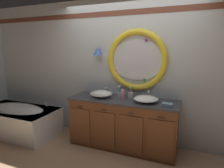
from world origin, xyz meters
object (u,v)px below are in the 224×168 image
Objects in this scene: sink_basin_left at (101,94)px; soap_dispenser at (123,95)px; bathtub at (17,118)px; toothbrush_holder_left at (120,94)px; toothbrush_holder_right at (131,95)px; sink_basin_right at (146,99)px; folded_hand_towel at (167,105)px.

soap_dispenser reaches higher than sink_basin_left.
bathtub is 4.21× the size of sink_basin_left.
toothbrush_holder_left reaches higher than soap_dispenser.
sink_basin_left is 1.76× the size of toothbrush_holder_right.
sink_basin_left is 1.79× the size of toothbrush_holder_left.
bathtub is 2.38m from toothbrush_holder_right.
toothbrush_holder_left is (-0.50, 0.15, 0.00)m from sink_basin_right.
folded_hand_towel is (0.64, -0.26, -0.04)m from toothbrush_holder_right.
toothbrush_holder_left is 0.99× the size of toothbrush_holder_right.
toothbrush_holder_left is 0.17m from soap_dispenser.
toothbrush_holder_right reaches higher than soap_dispenser.
soap_dispenser reaches higher than bathtub.
sink_basin_left is 0.80m from sink_basin_right.
sink_basin_right is 0.53m from toothbrush_holder_left.
folded_hand_towel is (0.74, -0.13, -0.06)m from soap_dispenser.
sink_basin_left is 0.40m from soap_dispenser.
bathtub is 2.18m from toothbrush_holder_left.
toothbrush_holder_right reaches higher than folded_hand_towel.
soap_dispenser is at bearing -128.45° from toothbrush_holder_right.
folded_hand_towel is (1.14, -0.11, -0.04)m from sink_basin_left.
sink_basin_left is 2.22× the size of soap_dispenser.
soap_dispenser is 1.12× the size of folded_hand_towel.
toothbrush_holder_right is 0.16m from soap_dispenser.
sink_basin_left is 0.33m from toothbrush_holder_left.
sink_basin_left is at bearing 180.00° from sink_basin_right.
bathtub is 1.88m from sink_basin_left.
bathtub is at bearing -169.42° from toothbrush_holder_right.
toothbrush_holder_left reaches higher than sink_basin_right.
sink_basin_right is at bearing 0.00° from sink_basin_left.
toothbrush_holder_right is at bearing -2.20° from toothbrush_holder_left.
sink_basin_left is at bearing -152.80° from toothbrush_holder_left.
soap_dispenser is (2.16, 0.30, 0.62)m from bathtub.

